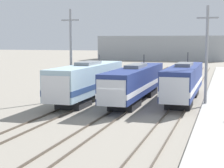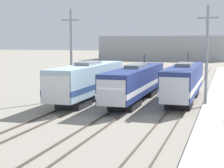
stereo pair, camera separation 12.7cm
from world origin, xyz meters
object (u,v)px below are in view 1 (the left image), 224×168
(locomotive_far_left, at_px, (87,81))
(locomotive_center, at_px, (135,83))
(catenary_tower_left, at_px, (71,53))
(locomotive_far_right, at_px, (184,82))
(catenary_tower_right, at_px, (207,54))

(locomotive_far_left, bearing_deg, locomotive_center, 14.60)
(catenary_tower_left, bearing_deg, locomotive_far_left, -18.51)
(locomotive_far_right, bearing_deg, catenary_tower_left, -169.75)
(locomotive_center, xyz_separation_m, catenary_tower_left, (-7.00, -0.58, 3.10))
(locomotive_far_left, distance_m, locomotive_far_right, 10.21)
(catenary_tower_left, xyz_separation_m, catenary_tower_right, (14.28, 0.00, 0.00))
(catenary_tower_left, bearing_deg, locomotive_center, 4.70)
(locomotive_far_left, xyz_separation_m, catenary_tower_right, (12.19, 0.70, 2.97))
(catenary_tower_left, relative_size, catenary_tower_right, 1.00)
(locomotive_far_left, relative_size, locomotive_center, 0.90)
(locomotive_far_right, relative_size, catenary_tower_left, 1.69)
(catenary_tower_right, bearing_deg, locomotive_far_right, 137.90)
(locomotive_far_left, xyz_separation_m, locomotive_center, (4.90, 1.28, -0.13))
(locomotive_far_left, xyz_separation_m, catenary_tower_left, (-2.10, 0.70, 2.97))
(locomotive_far_right, xyz_separation_m, catenary_tower_left, (-11.90, -2.15, 3.03))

